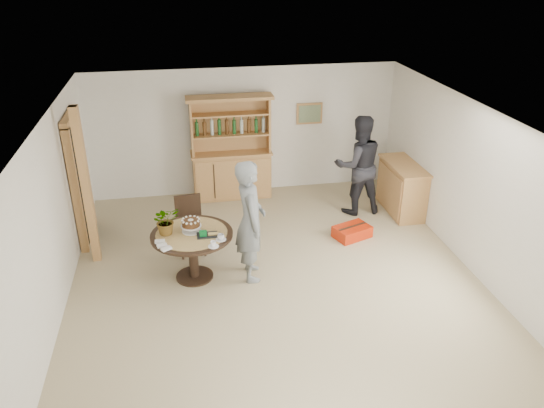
{
  "coord_description": "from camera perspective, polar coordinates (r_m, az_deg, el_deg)",
  "views": [
    {
      "loc": [
        -1.25,
        -6.43,
        4.47
      ],
      "look_at": [
        0.02,
        0.56,
        1.05
      ],
      "focal_mm": 35.0,
      "sensor_mm": 36.0,
      "label": 1
    }
  ],
  "objects": [
    {
      "name": "teen_boy",
      "position": [
        7.67,
        -2.34,
        -1.83
      ],
      "size": [
        0.46,
        0.68,
        1.86
      ],
      "primitive_type": "imported",
      "rotation": [
        0.0,
        0.0,
        1.55
      ],
      "color": "slate",
      "rests_on": "ground"
    },
    {
      "name": "adult_person",
      "position": [
        9.79,
        9.27,
        4.15
      ],
      "size": [
        0.93,
        0.73,
        1.86
      ],
      "primitive_type": "imported",
      "rotation": [
        0.0,
        0.0,
        3.17
      ],
      "color": "black",
      "rests_on": "ground"
    },
    {
      "name": "ground",
      "position": [
        7.93,
        0.59,
        -8.61
      ],
      "size": [
        7.0,
        7.0,
        0.0
      ],
      "primitive_type": "plane",
      "color": "tan",
      "rests_on": "ground"
    },
    {
      "name": "red_suitcase",
      "position": [
        9.21,
        8.61,
        -2.96
      ],
      "size": [
        0.7,
        0.59,
        0.21
      ],
      "rotation": [
        0.0,
        0.0,
        0.36
      ],
      "color": "red",
      "rests_on": "ground"
    },
    {
      "name": "coffee_cup_b",
      "position": [
        7.38,
        -6.33,
        -4.34
      ],
      "size": [
        0.15,
        0.15,
        0.08
      ],
      "color": "white",
      "rests_on": "dining_table"
    },
    {
      "name": "dining_table",
      "position": [
        7.86,
        -8.57,
        -4.08
      ],
      "size": [
        1.2,
        1.2,
        0.76
      ],
      "color": "black",
      "rests_on": "ground"
    },
    {
      "name": "gift_tray",
      "position": [
        7.67,
        -7.01,
        -3.23
      ],
      "size": [
        0.3,
        0.2,
        0.08
      ],
      "color": "black",
      "rests_on": "dining_table"
    },
    {
      "name": "coffee_cup_a",
      "position": [
        7.53,
        -5.53,
        -3.6
      ],
      "size": [
        0.15,
        0.15,
        0.09
      ],
      "color": "white",
      "rests_on": "dining_table"
    },
    {
      "name": "doorway",
      "position": [
        9.23,
        -20.07,
        2.7
      ],
      "size": [
        0.13,
        1.1,
        2.18
      ],
      "color": "black",
      "rests_on": "ground"
    },
    {
      "name": "hutch",
      "position": [
        10.43,
        -4.38,
        4.35
      ],
      "size": [
        1.62,
        0.54,
        2.04
      ],
      "color": "#AF884A",
      "rests_on": "ground"
    },
    {
      "name": "sideboard",
      "position": [
        10.15,
        13.8,
        1.71
      ],
      "size": [
        0.54,
        1.26,
        0.94
      ],
      "color": "#AF884A",
      "rests_on": "ground"
    },
    {
      "name": "birthday_cake",
      "position": [
        7.77,
        -8.72,
        -2.12
      ],
      "size": [
        0.3,
        0.3,
        0.2
      ],
      "color": "white",
      "rests_on": "dining_table"
    },
    {
      "name": "room_shell",
      "position": [
        7.1,
        0.66,
        3.1
      ],
      "size": [
        6.04,
        7.04,
        2.52
      ],
      "color": "white",
      "rests_on": "ground"
    },
    {
      "name": "pine_post",
      "position": [
        8.41,
        -19.39,
        1.64
      ],
      "size": [
        0.12,
        0.12,
        2.5
      ],
      "primitive_type": "cube",
      "color": "tan",
      "rests_on": "ground"
    },
    {
      "name": "dining_chair",
      "position": [
        8.62,
        -8.84,
        -1.79
      ],
      "size": [
        0.46,
        0.46,
        0.95
      ],
      "rotation": [
        0.0,
        0.0,
        0.11
      ],
      "color": "black",
      "rests_on": "ground"
    },
    {
      "name": "napkins",
      "position": [
        7.51,
        -11.67,
        -4.36
      ],
      "size": [
        0.24,
        0.33,
        0.03
      ],
      "color": "white",
      "rests_on": "dining_table"
    },
    {
      "name": "flower_vase",
      "position": [
        7.74,
        -11.34,
        -1.75
      ],
      "size": [
        0.47,
        0.44,
        0.42
      ],
      "primitive_type": "imported",
      "rotation": [
        0.0,
        0.0,
        0.35
      ],
      "color": "#3F7233",
      "rests_on": "dining_table"
    }
  ]
}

